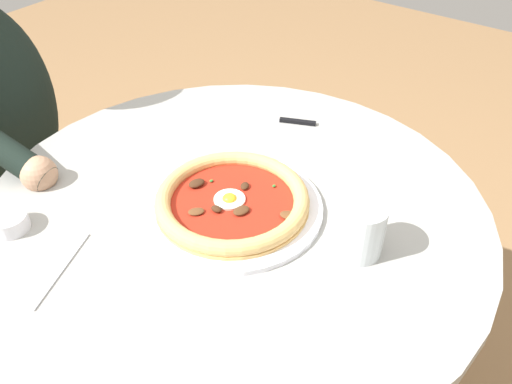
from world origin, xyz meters
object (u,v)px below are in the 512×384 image
object	(u,v)px
steak_knife	(285,120)
diner_person	(13,183)
pizza_on_plate	(232,202)
dining_table	(235,268)
fork_utensil	(61,269)
ramekin_capers	(9,222)
water_glass	(360,232)

from	to	relation	value
steak_knife	diner_person	distance (m)	0.71
pizza_on_plate	steak_knife	xyz separation A→B (m)	(-0.30, -0.09, -0.01)
pizza_on_plate	diner_person	xyz separation A→B (m)	(0.07, -0.66, -0.22)
dining_table	diner_person	world-z (taller)	diner_person
fork_utensil	pizza_on_plate	bearing A→B (deg)	155.03
steak_knife	fork_utensil	xyz separation A→B (m)	(0.58, -0.04, -0.00)
steak_knife	ramekin_capers	distance (m)	0.60
dining_table	diner_person	xyz separation A→B (m)	(0.08, -0.66, -0.04)
water_glass	ramekin_capers	size ratio (longest dim) A/B	1.43
steak_knife	diner_person	xyz separation A→B (m)	(0.37, -0.57, -0.21)
pizza_on_plate	diner_person	size ratio (longest dim) A/B	0.28
fork_utensil	dining_table	bearing A→B (deg)	156.54
water_glass	diner_person	xyz separation A→B (m)	(0.11, -0.89, -0.25)
dining_table	pizza_on_plate	world-z (taller)	pizza_on_plate
ramekin_capers	diner_person	bearing A→B (deg)	-117.14
fork_utensil	diner_person	size ratio (longest dim) A/B	0.14
dining_table	diner_person	distance (m)	0.66
dining_table	pizza_on_plate	xyz separation A→B (m)	(0.01, 0.01, 0.18)
water_glass	steak_knife	distance (m)	0.42
water_glass	fork_utensil	size ratio (longest dim) A/B	0.59
water_glass	ramekin_capers	bearing A→B (deg)	-58.72
ramekin_capers	fork_utensil	world-z (taller)	ramekin_capers
pizza_on_plate	ramekin_capers	distance (m)	0.38
steak_knife	water_glass	bearing A→B (deg)	50.64
diner_person	dining_table	bearing A→B (deg)	96.58
steak_knife	fork_utensil	size ratio (longest dim) A/B	1.16
dining_table	ramekin_capers	world-z (taller)	ramekin_capers
pizza_on_plate	steak_knife	bearing A→B (deg)	-163.37
dining_table	pizza_on_plate	distance (m)	0.18
pizza_on_plate	fork_utensil	size ratio (longest dim) A/B	2.04
water_glass	dining_table	bearing A→B (deg)	-81.78
dining_table	steak_knife	size ratio (longest dim) A/B	5.02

